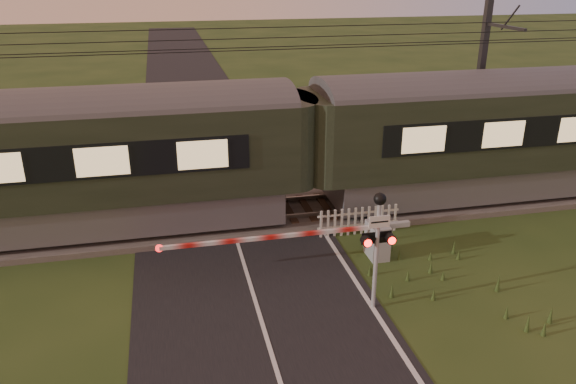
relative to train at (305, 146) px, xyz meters
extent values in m
plane|color=#243A16|center=(-2.50, -6.50, -2.39)|extent=(160.00, 160.00, 0.00)
cube|color=black|center=(-2.50, -6.50, -2.38)|extent=(6.00, 140.00, 0.02)
cube|color=#47423D|center=(-2.50, 0.00, -2.33)|extent=(140.00, 3.40, 0.24)
cube|color=slate|center=(-2.50, -0.72, -2.13)|extent=(140.00, 0.08, 0.14)
cube|color=slate|center=(-2.50, 0.72, -2.13)|extent=(140.00, 0.08, 0.14)
cube|color=#2D2116|center=(-2.50, 0.00, -2.20)|extent=(0.24, 2.20, 0.06)
cylinder|color=black|center=(-2.50, -0.30, 3.11)|extent=(120.00, 0.02, 0.02)
cylinder|color=black|center=(-2.50, 0.30, 3.11)|extent=(120.00, 0.02, 0.02)
cylinder|color=black|center=(-2.50, 0.00, 3.71)|extent=(120.00, 0.02, 0.02)
cylinder|color=black|center=(-2.50, 0.00, 3.41)|extent=(120.00, 0.02, 0.02)
cube|color=gray|center=(1.30, -3.40, -1.88)|extent=(0.51, 0.79, 1.03)
cylinder|color=gray|center=(1.16, -3.40, -1.88)|extent=(0.11, 0.11, 1.03)
cube|color=gray|center=(1.81, -3.40, -1.44)|extent=(0.84, 0.15, 0.15)
cube|color=red|center=(-1.80, -3.40, -1.44)|extent=(5.91, 0.10, 0.10)
cylinder|color=red|center=(-4.75, -3.40, -1.44)|extent=(0.21, 0.04, 0.21)
cylinder|color=gray|center=(0.27, -5.85, -1.01)|extent=(0.10, 0.10, 2.76)
cube|color=white|center=(0.27, -5.91, -0.05)|extent=(0.51, 0.03, 0.29)
sphere|color=black|center=(0.27, -5.85, 0.50)|extent=(0.29, 0.29, 0.29)
cube|color=black|center=(0.27, -5.85, -0.51)|extent=(0.69, 0.06, 0.06)
cylinder|color=#FF140C|center=(-0.02, -6.03, -0.51)|extent=(0.18, 0.02, 0.18)
cylinder|color=#FF140C|center=(0.57, -6.03, -0.51)|extent=(0.18, 0.02, 0.18)
cube|color=black|center=(0.27, -5.80, -0.51)|extent=(0.74, 0.02, 0.29)
cube|color=silver|center=(1.26, -1.87, -2.09)|extent=(2.63, 0.04, 0.06)
cube|color=silver|center=(1.26, -1.87, -1.69)|extent=(2.63, 0.04, 0.06)
cube|color=#2D2D30|center=(7.38, 2.30, 1.26)|extent=(0.23, 0.23, 7.29)
cube|color=#2D2D30|center=(7.38, 1.15, 3.45)|extent=(0.10, 2.40, 0.10)
camera|label=1|loc=(-4.32, -16.81, 5.38)|focal=35.00mm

